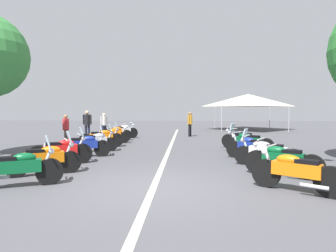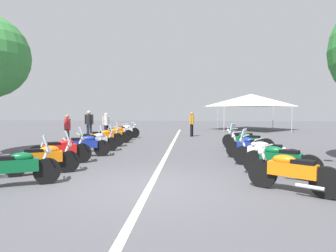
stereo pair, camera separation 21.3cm
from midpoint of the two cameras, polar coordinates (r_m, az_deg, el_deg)
ground_plane at (r=7.01m, az=-2.81°, el=-11.92°), size 80.00×80.00×0.00m
lane_centre_stripe at (r=13.17m, az=0.69°, el=-4.73°), size 26.32×0.16×0.01m
motorcycle_left_row_0 at (r=7.81m, az=-27.14°, el=-7.19°), size 1.07×1.96×1.21m
motorcycle_left_row_1 at (r=8.92m, az=-22.61°, el=-5.83°), size 1.12×1.83×1.21m
motorcycle_left_row_2 at (r=10.31m, az=-19.75°, el=-4.49°), size 1.13×1.86×1.23m
motorcycle_left_row_3 at (r=11.70m, az=-15.56°, el=-3.57°), size 0.82×1.97×1.21m
motorcycle_left_row_4 at (r=13.01m, az=-13.56°, el=-2.90°), size 0.93×1.91×1.20m
motorcycle_left_row_5 at (r=14.43m, az=-12.30°, el=-2.20°), size 1.00×2.03×1.23m
motorcycle_left_row_6 at (r=15.94m, az=-10.61°, el=-1.76°), size 1.05×1.99×0.99m
motorcycle_left_row_7 at (r=17.28m, az=-9.84°, el=-1.36°), size 1.14×1.95×0.99m
motorcycle_left_row_8 at (r=18.59m, az=-8.25°, el=-0.99°), size 1.10×1.84×1.01m
motorcycle_right_row_0 at (r=7.06m, az=23.92°, el=-8.21°), size 1.31×1.72×1.01m
motorcycle_right_row_1 at (r=8.52m, az=21.81°, el=-6.21°), size 1.19×1.86×1.02m
motorcycle_right_row_2 at (r=9.83m, az=19.18°, el=-4.94°), size 1.11×1.99×1.20m
motorcycle_right_row_3 at (r=11.08m, az=16.54°, el=-4.03°), size 1.26×1.73×1.00m
motorcycle_right_row_4 at (r=12.69m, az=15.88°, el=-3.00°), size 1.36×1.87×1.22m
motorcycle_right_row_5 at (r=14.03m, az=14.69°, el=-2.47°), size 1.30×1.71×1.00m
bystander_0 at (r=19.69m, az=4.99°, el=0.78°), size 0.49×0.32×1.68m
bystander_1 at (r=17.99m, az=-14.92°, el=0.63°), size 0.32×0.53×1.77m
bystander_2 at (r=19.58m, az=-11.76°, el=0.55°), size 0.43×0.36×1.60m
bystander_3 at (r=15.72m, az=-18.79°, el=-0.25°), size 0.52×0.32×1.58m
event_tent at (r=26.80m, az=16.24°, el=4.89°), size 5.89×5.89×3.20m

